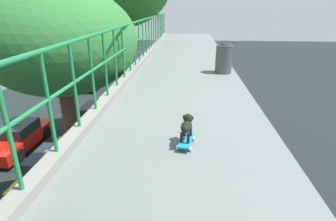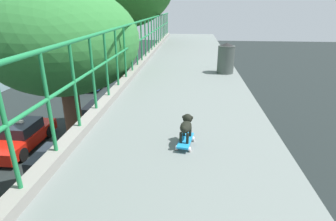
% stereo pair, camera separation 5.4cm
% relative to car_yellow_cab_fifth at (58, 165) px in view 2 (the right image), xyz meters
% --- Properties ---
extents(car_yellow_cab_fifth, '(1.86, 4.58, 1.54)m').
position_rel_car_yellow_cab_fifth_xyz_m(car_yellow_cab_fifth, '(0.00, 0.00, 0.00)').
color(car_yellow_cab_fifth, yellow).
rests_on(car_yellow_cab_fifth, ground).
extents(car_red_taxi_sixth, '(1.90, 4.44, 1.51)m').
position_rel_car_yellow_cab_fifth_xyz_m(car_red_taxi_sixth, '(-3.29, 2.53, -0.02)').
color(car_red_taxi_sixth, red).
rests_on(car_red_taxi_sixth, ground).
extents(car_green_seventh, '(1.84, 4.57, 1.42)m').
position_rel_car_yellow_cab_fifth_xyz_m(car_green_seventh, '(-0.02, 5.94, 0.02)').
color(car_green_seventh, '#266436').
rests_on(car_green_seventh, ground).
extents(city_bus, '(2.53, 11.11, 3.20)m').
position_rel_car_yellow_cab_fifth_xyz_m(city_bus, '(-3.50, 17.53, 1.15)').
color(city_bus, navy).
rests_on(city_bus, ground).
extents(roadside_tree_mid, '(4.15, 4.15, 7.76)m').
position_rel_car_yellow_cab_fifth_xyz_m(roadside_tree_mid, '(2.22, -2.46, 5.54)').
color(roadside_tree_mid, brown).
rests_on(roadside_tree_mid, ground).
extents(toy_skateboard, '(0.25, 0.47, 0.09)m').
position_rel_car_yellow_cab_fifth_xyz_m(toy_skateboard, '(5.69, -6.46, 4.86)').
color(toy_skateboard, '#1E8DD4').
rests_on(toy_skateboard, overpass_deck).
extents(small_dog, '(0.19, 0.39, 0.31)m').
position_rel_car_yellow_cab_fifth_xyz_m(small_dog, '(5.70, -6.42, 5.07)').
color(small_dog, black).
rests_on(small_dog, toy_skateboard).
extents(litter_bin, '(0.46, 0.46, 0.82)m').
position_rel_car_yellow_cab_fifth_xyz_m(litter_bin, '(6.65, -2.23, 5.21)').
color(litter_bin, '#444D48').
rests_on(litter_bin, overpass_deck).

